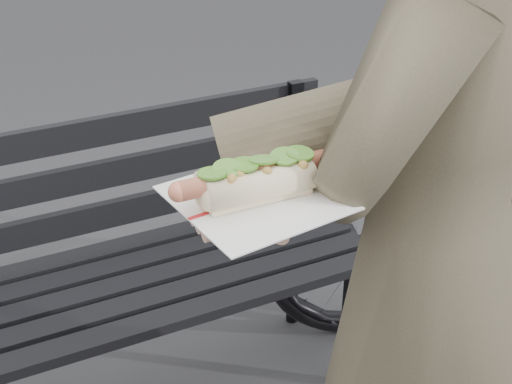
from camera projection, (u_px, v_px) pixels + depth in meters
park_bench at (89, 262)px, 1.91m from camera, size 1.50×0.44×0.88m
person at (433, 264)px, 1.21m from camera, size 0.80×0.67×1.85m
held_hotdog at (358, 124)px, 0.98m from camera, size 0.61×0.30×0.20m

